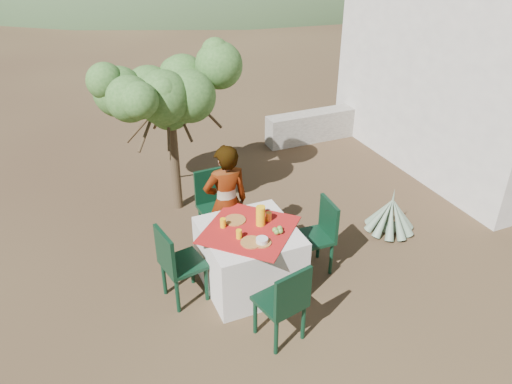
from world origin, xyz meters
TOP-DOWN VIEW (x-y plane):
  - ground at (0.00, 0.00)m, footprint 160.00×160.00m
  - table at (0.52, 0.03)m, footprint 1.30×1.30m
  - chair_far at (0.47, 1.07)m, footprint 0.47×0.47m
  - chair_near at (0.50, -0.93)m, footprint 0.51×0.51m
  - chair_left at (-0.31, 0.08)m, footprint 0.50×0.50m
  - chair_right at (1.40, -0.01)m, footprint 0.44×0.44m
  - person at (0.48, 0.66)m, footprint 0.56×0.38m
  - shrub_tree at (0.28, 2.10)m, footprint 1.76×1.73m
  - agave at (2.69, 0.29)m, footprint 0.67×0.68m
  - guesthouse at (5.60, 1.80)m, footprint 3.20×4.20m
  - stone_wall at (3.60, 3.40)m, footprint 2.60×0.35m
  - plate_far at (0.44, 0.25)m, footprint 0.25×0.25m
  - plate_near at (0.45, -0.22)m, footprint 0.24×0.24m
  - glass_far at (0.27, 0.19)m, footprint 0.07×0.07m
  - glass_near at (0.36, -0.08)m, footprint 0.06×0.06m
  - juice_pitcher at (0.67, 0.07)m, footprint 0.11×0.11m
  - bowl_plate at (0.55, -0.26)m, footprint 0.20×0.20m
  - white_bowl at (0.55, -0.26)m, footprint 0.13×0.13m
  - jar_left at (0.79, 0.11)m, footprint 0.07×0.07m
  - jar_right at (0.79, 0.28)m, footprint 0.06×0.06m
  - napkin_holder at (0.71, 0.14)m, footprint 0.07×0.05m
  - fruit_cluster at (0.78, -0.15)m, footprint 0.12×0.11m

SIDE VIEW (x-z plane):
  - ground at x=0.00m, z-range 0.00..0.00m
  - agave at x=2.69m, z-range -0.12..0.60m
  - stone_wall at x=3.60m, z-range 0.00..0.55m
  - table at x=0.52m, z-range 0.00..0.76m
  - chair_right at x=1.40m, z-range 0.05..0.96m
  - chair_near at x=0.50m, z-range 0.05..0.98m
  - chair_left at x=-0.31m, z-range 0.05..1.00m
  - chair_far at x=0.47m, z-range 0.05..1.03m
  - person at x=0.48m, z-range 0.00..1.52m
  - bowl_plate at x=0.55m, z-range 0.76..0.77m
  - plate_far at x=0.44m, z-range 0.76..0.78m
  - plate_near at x=0.45m, z-range 0.76..0.78m
  - fruit_cluster at x=0.78m, z-range 0.76..0.82m
  - white_bowl at x=0.55m, z-range 0.77..0.82m
  - napkin_holder at x=0.71m, z-range 0.76..0.85m
  - jar_right at x=0.79m, z-range 0.76..0.86m
  - glass_near at x=0.36m, z-range 0.76..0.86m
  - jar_left at x=0.79m, z-range 0.76..0.87m
  - glass_far at x=0.27m, z-range 0.76..0.87m
  - juice_pitcher at x=0.67m, z-range 0.76..0.99m
  - guesthouse at x=5.60m, z-range 0.00..3.00m
  - shrub_tree at x=0.28m, z-range 0.60..2.68m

